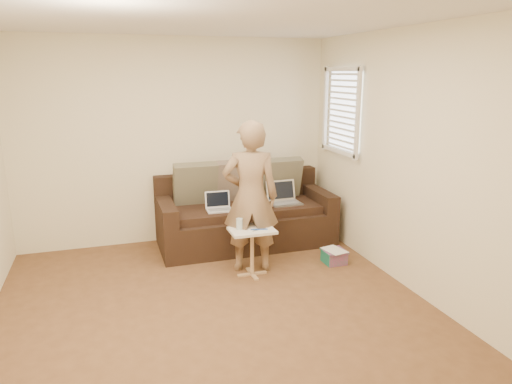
% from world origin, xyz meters
% --- Properties ---
extents(floor, '(4.50, 4.50, 0.00)m').
position_xyz_m(floor, '(0.00, 0.00, 0.00)').
color(floor, brown).
rests_on(floor, ground).
extents(ceiling, '(4.50, 4.50, 0.00)m').
position_xyz_m(ceiling, '(0.00, 0.00, 2.60)').
color(ceiling, white).
rests_on(ceiling, wall_back).
extents(wall_back, '(4.00, 0.00, 4.00)m').
position_xyz_m(wall_back, '(0.00, 2.25, 1.30)').
color(wall_back, beige).
rests_on(wall_back, ground).
extents(wall_front, '(4.00, 0.00, 4.00)m').
position_xyz_m(wall_front, '(0.00, -2.25, 1.30)').
color(wall_front, beige).
rests_on(wall_front, ground).
extents(wall_right, '(0.00, 4.50, 4.50)m').
position_xyz_m(wall_right, '(2.00, 0.00, 1.30)').
color(wall_right, beige).
rests_on(wall_right, ground).
extents(window_blinds, '(0.12, 0.88, 1.08)m').
position_xyz_m(window_blinds, '(1.95, 1.50, 1.70)').
color(window_blinds, white).
rests_on(window_blinds, wall_right).
extents(sofa, '(2.20, 0.95, 0.85)m').
position_xyz_m(sofa, '(0.78, 1.77, 0.42)').
color(sofa, black).
rests_on(sofa, ground).
extents(pillow_left, '(0.55, 0.29, 0.57)m').
position_xyz_m(pillow_left, '(0.18, 1.99, 0.79)').
color(pillow_left, brown).
rests_on(pillow_left, sofa).
extents(pillow_mid, '(0.55, 0.27, 0.57)m').
position_xyz_m(pillow_mid, '(0.73, 2.00, 0.79)').
color(pillow_mid, brown).
rests_on(pillow_mid, sofa).
extents(pillow_right, '(0.55, 0.28, 0.57)m').
position_xyz_m(pillow_right, '(1.33, 1.97, 0.79)').
color(pillow_right, brown).
rests_on(pillow_right, sofa).
extents(laptop_silver, '(0.40, 0.30, 0.27)m').
position_xyz_m(laptop_silver, '(1.28, 1.66, 0.52)').
color(laptop_silver, '#B7BABC').
rests_on(laptop_silver, sofa).
extents(laptop_white, '(0.32, 0.24, 0.22)m').
position_xyz_m(laptop_white, '(0.40, 1.62, 0.52)').
color(laptop_white, white).
rests_on(laptop_white, sofa).
extents(person, '(0.70, 0.56, 1.69)m').
position_xyz_m(person, '(0.60, 0.97, 0.84)').
color(person, brown).
rests_on(person, ground).
extents(side_table, '(0.48, 0.34, 0.53)m').
position_xyz_m(side_table, '(0.56, 0.81, 0.26)').
color(side_table, silver).
rests_on(side_table, ground).
extents(drinking_glass, '(0.07, 0.07, 0.12)m').
position_xyz_m(drinking_glass, '(0.44, 0.86, 0.59)').
color(drinking_glass, silver).
rests_on(drinking_glass, side_table).
extents(scissors, '(0.20, 0.15, 0.02)m').
position_xyz_m(scissors, '(0.63, 0.76, 0.54)').
color(scissors, silver).
rests_on(scissors, side_table).
extents(paper_on_table, '(0.25, 0.33, 0.00)m').
position_xyz_m(paper_on_table, '(0.64, 0.86, 0.53)').
color(paper_on_table, white).
rests_on(paper_on_table, side_table).
extents(striped_box, '(0.26, 0.26, 0.16)m').
position_xyz_m(striped_box, '(1.58, 0.84, 0.08)').
color(striped_box, '#C61D7A').
rests_on(striped_box, ground).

